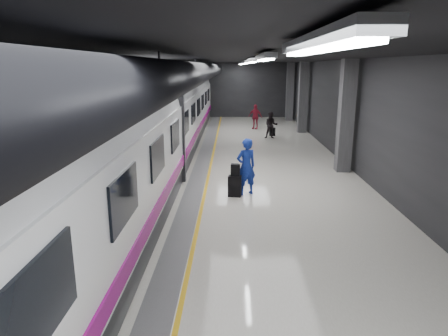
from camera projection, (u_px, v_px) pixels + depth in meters
ground at (232, 184)px, 14.72m from camera, size 40.00×40.00×0.00m
platform_hall at (225, 85)px, 14.77m from camera, size 10.02×40.02×4.51m
train at (142, 128)px, 14.27m from camera, size 3.05×38.00×4.05m
traveler_main at (246, 167)px, 13.35m from camera, size 0.83×0.71×1.92m
suitcase_main at (235, 186)px, 13.26m from camera, size 0.46×0.33×0.70m
shoulder_bag at (235, 170)px, 13.12m from camera, size 0.32×0.20×0.39m
traveler_far_a at (271, 125)px, 23.83m from camera, size 0.82×0.66×1.59m
traveler_far_b at (255, 117)px, 27.41m from camera, size 1.07×0.81×1.68m
suitcase_far at (272, 132)px, 24.82m from camera, size 0.38×0.28×0.50m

